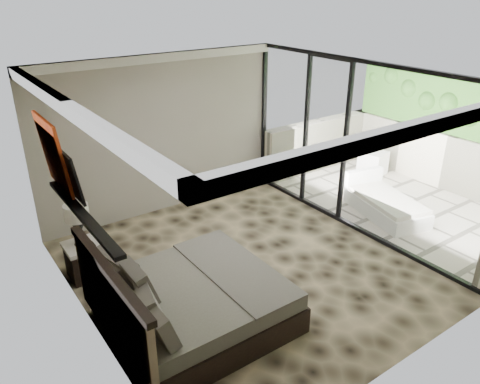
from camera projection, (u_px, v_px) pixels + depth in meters
floor at (245, 268)px, 6.90m from camera, size 5.00×5.00×0.00m
ceiling at (246, 77)px, 5.74m from camera, size 4.50×5.00×0.02m
back_wall at (162, 136)px, 8.16m from camera, size 4.50×0.02×2.80m
left_wall at (81, 228)px, 5.14m from camera, size 0.02×5.00×2.80m
glass_wall at (359, 149)px, 7.50m from camera, size 0.08×5.00×2.80m
terrace_slab at (404, 207)px, 8.90m from camera, size 3.00×5.00×0.12m
parapet_far at (451, 162)px, 9.36m from camera, size 0.30×5.00×1.10m
foliage_hedge at (462, 108)px, 8.90m from camera, size 0.36×4.60×1.10m
picture_ledge at (82, 215)px, 5.20m from camera, size 0.12×2.20×0.05m
bed at (189, 302)px, 5.63m from camera, size 2.07×2.00×1.14m
nightstand at (85, 261)px, 6.63m from camera, size 0.57×0.57×0.49m
table_lamp at (77, 219)px, 6.37m from camera, size 0.33×0.33×0.61m
abstract_canvas at (53, 154)px, 5.61m from camera, size 0.13×0.90×0.90m
framed_print at (71, 177)px, 5.36m from camera, size 0.11×0.50×0.60m
ottoman at (373, 163)px, 10.18m from camera, size 0.60×0.60×0.50m
lounger at (385, 204)px, 8.44m from camera, size 1.13×1.70×0.61m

